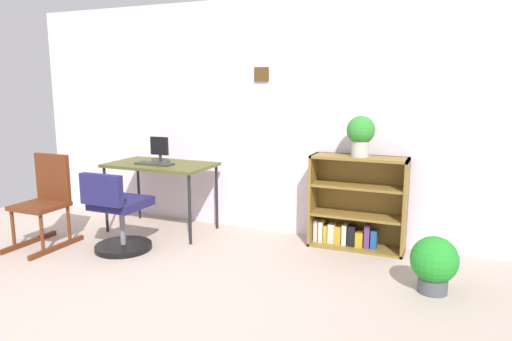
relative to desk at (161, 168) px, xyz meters
name	(u,v)px	position (x,y,z in m)	size (l,w,h in m)	color
ground_plane	(114,312)	(0.74, -1.67, -0.66)	(6.24, 6.24, 0.00)	#B39F91
wall_back	(245,117)	(0.74, 0.48, 0.52)	(5.20, 0.12, 2.37)	silver
desk	(161,168)	(0.00, 0.00, 0.00)	(1.09, 0.63, 0.72)	#4F5022
monitor	(160,151)	(-0.05, 0.06, 0.17)	(0.21, 0.20, 0.27)	#262628
keyboard	(154,164)	(-0.02, -0.08, 0.06)	(0.40, 0.15, 0.02)	#2A3128
office_chair	(118,217)	(0.00, -0.70, -0.33)	(0.52, 0.55, 0.76)	black
rocking_chair	(46,200)	(-0.75, -0.82, -0.22)	(0.42, 0.64, 0.87)	#5C2A14
bookshelf_low	(356,207)	(1.97, 0.29, -0.27)	(0.87, 0.30, 0.87)	olive
potted_plant_on_shelf	(361,133)	(2.00, 0.23, 0.42)	(0.25, 0.25, 0.37)	#B7B2A8
potted_plant_floor	(434,263)	(2.70, -0.49, -0.43)	(0.35, 0.35, 0.43)	#474C51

